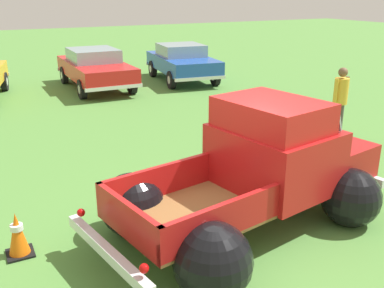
% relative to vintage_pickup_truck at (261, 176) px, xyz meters
% --- Properties ---
extents(ground_plane, '(80.00, 80.00, 0.00)m').
position_rel_vintage_pickup_truck_xyz_m(ground_plane, '(-0.38, -0.07, -0.76)').
color(ground_plane, '#548C3D').
extents(vintage_pickup_truck, '(4.88, 3.38, 1.96)m').
position_rel_vintage_pickup_truck_xyz_m(vintage_pickup_truck, '(0.00, 0.00, 0.00)').
color(vintage_pickup_truck, black).
rests_on(vintage_pickup_truck, ground).
extents(show_car_1, '(2.00, 4.59, 1.43)m').
position_rel_vintage_pickup_truck_xyz_m(show_car_1, '(0.54, 10.98, 0.03)').
color(show_car_1, black).
rests_on(show_car_1, ground).
extents(show_car_2, '(2.45, 4.34, 1.43)m').
position_rel_vintage_pickup_truck_xyz_m(show_car_2, '(4.01, 10.82, 0.03)').
color(show_car_2, black).
rests_on(show_car_2, ground).
extents(spectator_0, '(0.54, 0.40, 1.71)m').
position_rel_vintage_pickup_truck_xyz_m(spectator_0, '(4.21, 2.59, 0.22)').
color(spectator_0, '#4C4742').
rests_on(spectator_0, ground).
extents(lane_cone_0, '(0.36, 0.36, 0.63)m').
position_rel_vintage_pickup_truck_xyz_m(lane_cone_0, '(-3.47, 0.73, -0.45)').
color(lane_cone_0, black).
rests_on(lane_cone_0, ground).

